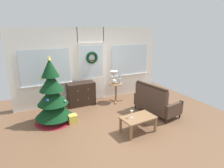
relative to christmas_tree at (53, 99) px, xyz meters
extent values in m
plane|color=brown|center=(1.55, -0.96, -0.69)|extent=(6.76, 6.76, 0.00)
cube|color=white|center=(0.02, 1.13, 0.59)|extent=(2.15, 0.08, 2.55)
cube|color=white|center=(3.07, 1.13, 0.59)|extent=(2.15, 0.08, 2.55)
cube|color=white|center=(1.55, 1.13, 1.61)|extent=(0.94, 0.08, 0.50)
cube|color=silver|center=(1.55, 1.09, 0.34)|extent=(0.90, 0.05, 2.05)
cube|color=white|center=(1.55, 1.07, -0.24)|extent=(0.78, 0.02, 0.80)
cube|color=silver|center=(1.55, 1.07, 0.71)|extent=(0.78, 0.01, 1.10)
cube|color=silver|center=(0.02, 1.08, 0.66)|extent=(1.50, 0.01, 1.10)
cube|color=silver|center=(3.07, 1.08, 0.66)|extent=(1.50, 0.01, 1.10)
cube|color=silver|center=(0.02, 1.06, 0.09)|extent=(1.59, 0.06, 0.03)
cube|color=silver|center=(3.07, 1.06, 0.09)|extent=(1.59, 0.06, 0.03)
torus|color=black|center=(1.55, 1.03, 0.86)|extent=(0.41, 0.09, 0.41)
cube|color=red|center=(1.55, 1.02, 0.73)|extent=(0.10, 0.02, 0.10)
cylinder|color=#4C331E|center=(0.00, 0.00, -0.58)|extent=(0.10, 0.10, 0.22)
cone|color=maroon|center=(0.00, 0.00, -0.64)|extent=(1.07, 1.07, 0.10)
cone|color=#0F3819|center=(0.00, 0.00, -0.29)|extent=(1.01, 1.01, 0.48)
cone|color=#0F3819|center=(0.00, 0.00, 0.09)|extent=(0.83, 0.83, 0.48)
cone|color=#0F3819|center=(0.00, 0.00, 0.47)|extent=(0.65, 0.65, 0.48)
cone|color=#0F3819|center=(0.00, 0.00, 0.86)|extent=(0.46, 0.46, 0.48)
cone|color=#E0BC4C|center=(0.00, 0.00, 1.12)|extent=(0.12, 0.12, 0.12)
sphere|color=red|center=(-0.08, 0.26, 0.28)|extent=(0.06, 0.06, 0.06)
sphere|color=gold|center=(0.05, 0.31, 0.16)|extent=(0.06, 0.06, 0.06)
sphere|color=silver|center=(0.28, -0.24, -0.03)|extent=(0.06, 0.06, 0.06)
sphere|color=#264CB2|center=(-0.17, -0.30, 0.09)|extent=(0.07, 0.07, 0.07)
sphere|color=red|center=(0.05, 0.38, -0.12)|extent=(0.06, 0.06, 0.06)
sphere|color=gold|center=(-0.22, -0.01, 0.59)|extent=(0.06, 0.06, 0.06)
sphere|color=silver|center=(-0.17, 0.34, -0.28)|extent=(0.07, 0.07, 0.07)
cube|color=black|center=(1.05, 0.83, -0.30)|extent=(0.90, 0.42, 0.78)
sphere|color=tan|center=(0.87, 0.61, -0.11)|extent=(0.03, 0.03, 0.03)
sphere|color=tan|center=(1.23, 0.61, -0.11)|extent=(0.03, 0.03, 0.03)
sphere|color=tan|center=(0.87, 0.61, -0.41)|extent=(0.03, 0.03, 0.03)
sphere|color=tan|center=(1.23, 0.61, -0.41)|extent=(0.03, 0.03, 0.03)
cylinder|color=black|center=(3.33, -1.37, -0.62)|extent=(0.05, 0.05, 0.14)
cylinder|color=black|center=(3.12, -0.15, -0.62)|extent=(0.05, 0.05, 0.14)
cylinder|color=black|center=(2.74, -1.47, -0.62)|extent=(0.05, 0.05, 0.14)
cylinder|color=black|center=(2.53, -0.25, -0.62)|extent=(0.05, 0.05, 0.14)
cube|color=#473328|center=(2.93, -0.81, -0.48)|extent=(0.91, 1.29, 0.14)
cube|color=#473328|center=(2.63, -0.86, -0.10)|extent=(0.32, 1.19, 0.62)
cube|color=black|center=(2.63, -0.86, 0.24)|extent=(0.27, 1.16, 0.06)
cube|color=#473328|center=(3.04, -1.44, -0.36)|extent=(0.67, 0.20, 0.38)
cylinder|color=black|center=(3.32, -1.39, -0.19)|extent=(0.10, 0.10, 0.09)
cube|color=#473328|center=(2.82, -0.19, -0.36)|extent=(0.67, 0.20, 0.38)
cylinder|color=black|center=(3.11, -0.14, -0.19)|extent=(0.10, 0.10, 0.09)
cylinder|color=#8E6642|center=(2.23, 0.57, -0.03)|extent=(0.48, 0.48, 0.02)
cylinder|color=#8E6642|center=(2.23, 0.57, -0.37)|extent=(0.07, 0.07, 0.64)
cube|color=#8E6642|center=(2.39, 0.57, -0.67)|extent=(0.20, 0.05, 0.04)
cube|color=#8E6642|center=(2.15, 0.71, -0.67)|extent=(0.14, 0.20, 0.04)
cube|color=#8E6642|center=(2.15, 0.43, -0.67)|extent=(0.14, 0.20, 0.04)
sphere|color=silver|center=(2.17, 0.61, 0.06)|extent=(0.16, 0.16, 0.16)
cylinder|color=silver|center=(2.17, 0.61, 0.19)|extent=(0.02, 0.02, 0.06)
cone|color=silver|center=(2.17, 0.61, 0.32)|extent=(0.28, 0.28, 0.20)
cylinder|color=#99ADBC|center=(2.33, 0.51, 0.06)|extent=(0.09, 0.09, 0.16)
sphere|color=#99ADBC|center=(2.33, 0.51, 0.14)|extent=(0.10, 0.10, 0.10)
cylinder|color=#4C7042|center=(2.30, 0.51, 0.24)|extent=(0.07, 0.01, 0.17)
cylinder|color=#4C7042|center=(2.33, 0.51, 0.24)|extent=(0.01, 0.01, 0.18)
cylinder|color=#4C7042|center=(2.35, 0.51, 0.24)|extent=(0.07, 0.01, 0.17)
cube|color=#8E6642|center=(1.80, -1.49, -0.29)|extent=(0.88, 0.59, 0.03)
cube|color=#8E6642|center=(1.44, -1.75, -0.50)|extent=(0.05, 0.05, 0.38)
cube|color=#8E6642|center=(2.20, -1.68, -0.50)|extent=(0.05, 0.05, 0.38)
cube|color=#8E6642|center=(1.40, -1.31, -0.50)|extent=(0.05, 0.05, 0.38)
cube|color=#8E6642|center=(2.16, -1.24, -0.50)|extent=(0.05, 0.05, 0.38)
cylinder|color=silver|center=(1.63, -1.45, -0.27)|extent=(0.06, 0.06, 0.01)
cylinder|color=silver|center=(1.63, -1.45, -0.22)|extent=(0.01, 0.01, 0.10)
cone|color=silver|center=(1.63, -1.45, -0.13)|extent=(0.08, 0.08, 0.09)
cube|color=#D8C64C|center=(0.44, -0.30, -0.57)|extent=(0.24, 0.21, 0.24)
camera|label=1|loc=(-0.70, -5.13, 1.90)|focal=31.05mm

